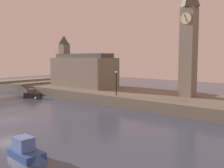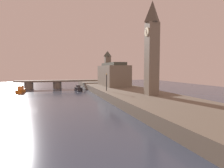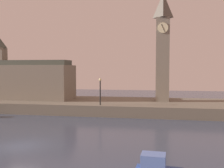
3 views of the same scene
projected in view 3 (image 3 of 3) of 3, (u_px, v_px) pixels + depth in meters
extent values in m
plane|color=#384256|center=(21.00, 146.00, 22.27)|extent=(120.00, 120.00, 0.00)
cube|color=#6B6051|center=(86.00, 105.00, 41.88)|extent=(70.00, 12.00, 1.50)
cube|color=slate|center=(163.00, 60.00, 40.39)|extent=(1.98, 1.98, 12.50)
cylinder|color=beige|center=(163.00, 28.00, 39.09)|extent=(1.50, 0.12, 1.50)
cube|color=black|center=(163.00, 28.00, 39.02)|extent=(0.55, 0.04, 1.12)
pyramid|color=#554E43|center=(163.00, 5.00, 39.92)|extent=(2.17, 2.17, 3.72)
cube|color=slate|center=(32.00, 82.00, 43.73)|extent=(12.99, 5.86, 5.48)
cube|color=slate|center=(1.00, 73.00, 44.65)|extent=(1.67, 1.67, 8.36)
pyramid|color=#474C42|center=(0.00, 43.00, 44.36)|extent=(1.84, 1.84, 1.62)
cube|color=#42473D|center=(32.00, 63.00, 43.55)|extent=(12.34, 3.52, 0.80)
cylinder|color=black|center=(100.00, 93.00, 36.30)|extent=(0.16, 0.16, 3.26)
sphere|color=#F2E099|center=(100.00, 80.00, 36.20)|extent=(0.36, 0.36, 0.36)
cube|color=#5B7AC1|center=(153.00, 162.00, 15.67)|extent=(1.47, 1.16, 0.94)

